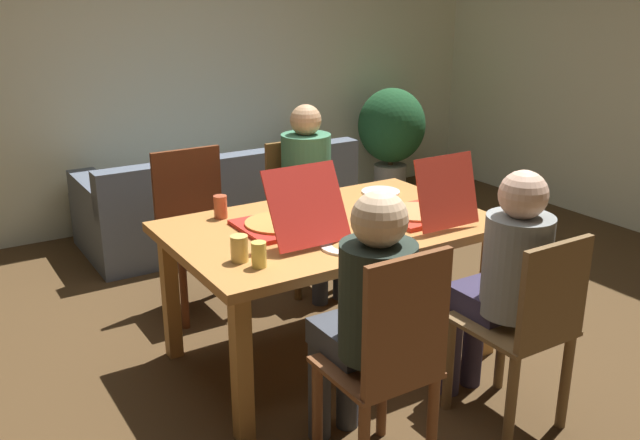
{
  "coord_description": "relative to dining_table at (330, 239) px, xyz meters",
  "views": [
    {
      "loc": [
        -1.79,
        -2.79,
        1.89
      ],
      "look_at": [
        0.0,
        0.1,
        0.73
      ],
      "focal_mm": 38.92,
      "sensor_mm": 36.0,
      "label": 1
    }
  ],
  "objects": [
    {
      "name": "pizza_box_0",
      "position": [
        0.43,
        -0.2,
        0.14
      ],
      "size": [
        0.36,
        0.45,
        0.37
      ],
      "color": "red",
      "rests_on": "dining_table"
    },
    {
      "name": "dining_table",
      "position": [
        0.0,
        0.0,
        0.0
      ],
      "size": [
        1.61,
        1.03,
        0.74
      ],
      "color": "#BA793A",
      "rests_on": "ground"
    },
    {
      "name": "pizza_box_1",
      "position": [
        -0.26,
        0.02,
        0.14
      ],
      "size": [
        0.38,
        0.56,
        0.36
      ],
      "color": "red",
      "rests_on": "dining_table"
    },
    {
      "name": "couch",
      "position": [
        0.25,
        1.98,
        -0.39
      ],
      "size": [
        2.04,
        0.9,
        0.74
      ],
      "color": "slate",
      "rests_on": "ground"
    },
    {
      "name": "side_wall_right",
      "position": [
        3.22,
        0.8,
        0.67
      ],
      "size": [
        0.12,
        4.56,
        2.67
      ],
      "primitive_type": "cube",
      "color": "beige",
      "rests_on": "ground"
    },
    {
      "name": "plate_0",
      "position": [
        -0.12,
        -0.33,
        0.1
      ],
      "size": [
        0.24,
        0.24,
        0.03
      ],
      "color": "white",
      "rests_on": "dining_table"
    },
    {
      "name": "drinking_glass_1",
      "position": [
        -0.57,
        -0.32,
        0.14
      ],
      "size": [
        0.06,
        0.06,
        0.11
      ],
      "primitive_type": "cylinder",
      "color": "#E4CE59",
      "rests_on": "dining_table"
    },
    {
      "name": "potted_plant",
      "position": [
        2.07,
        2.19,
        -0.04
      ],
      "size": [
        0.62,
        0.62,
        1.01
      ],
      "color": "gray",
      "rests_on": "ground"
    },
    {
      "name": "person_2",
      "position": [
        -0.35,
        -0.82,
        0.04
      ],
      "size": [
        0.3,
        0.49,
        1.19
      ],
      "color": "#3E424A",
      "rests_on": "ground"
    },
    {
      "name": "plate_1",
      "position": [
        0.54,
        0.3,
        0.09
      ],
      "size": [
        0.22,
        0.22,
        0.01
      ],
      "color": "white",
      "rests_on": "dining_table"
    },
    {
      "name": "chair_3",
      "position": [
        -0.35,
        0.95,
        -0.14
      ],
      "size": [
        0.45,
        0.4,
        0.97
      ],
      "color": "#5E2E16",
      "rests_on": "ground"
    },
    {
      "name": "person_1",
      "position": [
        0.36,
        0.79,
        0.04
      ],
      "size": [
        0.31,
        0.5,
        1.2
      ],
      "color": "#313847",
      "rests_on": "ground"
    },
    {
      "name": "chair_0",
      "position": [
        0.36,
        -0.99,
        -0.17
      ],
      "size": [
        0.4,
        0.45,
        0.92
      ],
      "color": "brown",
      "rests_on": "ground"
    },
    {
      "name": "person_0",
      "position": [
        0.36,
        -0.84,
        0.03
      ],
      "size": [
        0.29,
        0.48,
        1.17
      ],
      "color": "#352E48",
      "rests_on": "ground"
    },
    {
      "name": "ground_plane",
      "position": [
        0.0,
        0.0,
        -0.66
      ],
      "size": [
        20.0,
        20.0,
        0.0
      ],
      "primitive_type": "plane",
      "color": "#4D361D"
    },
    {
      "name": "back_wall",
      "position": [
        0.0,
        2.68,
        0.67
      ],
      "size": [
        6.43,
        0.12,
        2.67
      ],
      "primitive_type": "cube",
      "color": "beige",
      "rests_on": "ground"
    },
    {
      "name": "chair_2",
      "position": [
        -0.35,
        -0.96,
        -0.14
      ],
      "size": [
        0.39,
        0.39,
        1.0
      ],
      "color": "brown",
      "rests_on": "ground"
    },
    {
      "name": "chair_1",
      "position": [
        0.36,
        0.93,
        -0.17
      ],
      "size": [
        0.39,
        0.4,
        0.94
      ],
      "color": "brown",
      "rests_on": "ground"
    },
    {
      "name": "drinking_glass_2",
      "position": [
        -0.61,
        -0.22,
        0.14
      ],
      "size": [
        0.08,
        0.08,
        0.12
      ],
      "primitive_type": "cylinder",
      "color": "#E4C164",
      "rests_on": "dining_table"
    },
    {
      "name": "drinking_glass_0",
      "position": [
        -0.44,
        0.37,
        0.15
      ],
      "size": [
        0.07,
        0.07,
        0.12
      ],
      "primitive_type": "cylinder",
      "color": "#B34E31",
      "rests_on": "dining_table"
    }
  ]
}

